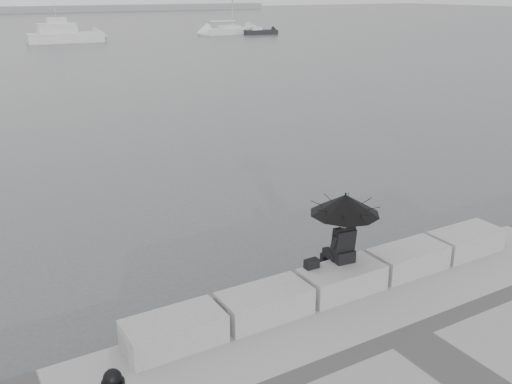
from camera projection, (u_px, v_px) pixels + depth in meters
ground at (326, 304)px, 11.34m from camera, size 360.00×360.00×0.00m
stone_block_far_left at (174, 332)px, 9.10m from camera, size 1.60×0.80×0.50m
stone_block_left at (265, 304)px, 9.91m from camera, size 1.60×0.80×0.50m
stone_block_centre at (342, 280)px, 10.73m from camera, size 1.60×0.80×0.50m
stone_block_right at (408, 259)px, 11.54m from camera, size 1.60×0.80×0.50m
stone_block_far_right at (465, 241)px, 12.35m from camera, size 1.60×0.80×0.50m
seated_person at (345, 211)px, 10.56m from camera, size 1.32×1.32×1.39m
bag at (312, 264)px, 10.61m from camera, size 0.27×0.15×0.17m
sailboat_right at (230, 30)px, 78.02m from camera, size 7.80×2.86×12.90m
motor_cruiser at (65, 35)px, 65.82m from camera, size 8.54×3.27×4.50m
small_motorboat at (261, 32)px, 77.91m from camera, size 4.66×2.44×1.10m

